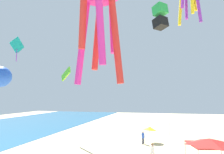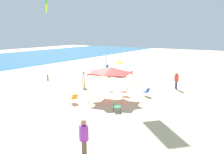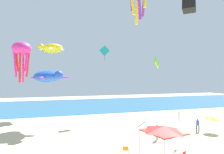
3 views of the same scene
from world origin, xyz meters
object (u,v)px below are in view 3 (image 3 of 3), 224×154
banner_flag (179,123)px  kite_parafoil_lime (157,63)px  beach_umbrella (211,118)px  kite_turtle_yellow (52,49)px  kite_octopus_magenta (22,51)px  kite_turtle_blue (49,76)px  kite_diamond_teal (105,51)px  person_beachcomber (157,131)px  person_watching_sky (198,124)px  folding_chair_left_of_tent (182,154)px  folding_chair_right_of_tent (126,149)px  canopy_tent (164,129)px

banner_flag → kite_parafoil_lime: bearing=68.1°
beach_umbrella → kite_turtle_yellow: bearing=134.5°
kite_octopus_magenta → banner_flag: bearing=27.6°
kite_turtle_blue → kite_turtle_yellow: bearing=146.2°
kite_turtle_yellow → kite_parafoil_lime: bearing=131.2°
beach_umbrella → kite_diamond_teal: bearing=128.4°
kite_octopus_magenta → kite_turtle_blue: (2.30, 9.54, -2.41)m
kite_diamond_teal → person_beachcomber: bearing=-73.7°
person_watching_sky → folding_chair_left_of_tent: bearing=-109.5°
banner_flag → person_beachcomber: bearing=132.7°
person_beachcomber → kite_turtle_blue: bearing=59.4°
kite_diamond_teal → kite_parafoil_lime: bearing=3.4°
beach_umbrella → kite_turtle_blue: 23.20m
folding_chair_right_of_tent → kite_diamond_teal: bearing=-74.5°
beach_umbrella → kite_parafoil_lime: kite_parafoil_lime is taller
banner_flag → person_watching_sky: banner_flag is taller
folding_chair_left_of_tent → kite_turtle_blue: size_ratio=0.13×
folding_chair_right_of_tent → kite_turtle_yellow: kite_turtle_yellow is taller
beach_umbrella → folding_chair_left_of_tent: bearing=-145.3°
canopy_tent → person_watching_sky: 11.16m
folding_chair_left_of_tent → kite_parafoil_lime: bearing=-133.4°
folding_chair_right_of_tent → kite_turtle_yellow: 27.80m
beach_umbrella → folding_chair_right_of_tent: bearing=-164.5°
folding_chair_left_of_tent → person_watching_sky: 10.41m
banner_flag → kite_octopus_magenta: kite_octopus_magenta is taller
canopy_tent → person_beachcomber: size_ratio=2.18×
folding_chair_right_of_tent → kite_turtle_yellow: size_ratio=0.14×
kite_diamond_teal → kite_octopus_magenta: bearing=-124.9°
folding_chair_right_of_tent → banner_flag: bearing=-146.0°
person_beachcomber → kite_turtle_yellow: size_ratio=0.31×
kite_turtle_yellow → beach_umbrella: bearing=106.0°
kite_turtle_yellow → folding_chair_left_of_tent: bearing=83.9°
folding_chair_right_of_tent → kite_diamond_teal: (2.47, 17.28, 11.44)m
person_beachcomber → kite_diamond_teal: kite_diamond_teal is taller
beach_umbrella → folding_chair_left_of_tent: size_ratio=2.72×
folding_chair_left_of_tent → kite_turtle_yellow: (-10.90, 26.51, 12.47)m
kite_diamond_teal → kite_parafoil_lime: 10.54m
person_beachcomber → kite_diamond_teal: 18.16m
folding_chair_right_of_tent → canopy_tent: bearing=170.2°
canopy_tent → kite_diamond_teal: bearing=91.1°
canopy_tent → person_beachcomber: (2.12, 4.83, -1.54)m
person_beachcomber → kite_diamond_teal: (-2.48, 14.31, 10.89)m
folding_chair_right_of_tent → person_watching_sky: 12.70m
folding_chair_right_of_tent → banner_flag: banner_flag is taller
kite_parafoil_lime → kite_diamond_teal: bearing=128.1°
person_beachcomber → folding_chair_left_of_tent: bearing=-177.1°
canopy_tent → banner_flag: 4.86m
canopy_tent → beach_umbrella: 11.84m
kite_diamond_teal → person_watching_sky: bearing=-47.2°
canopy_tent → kite_turtle_blue: (-9.92, 15.25, 4.76)m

